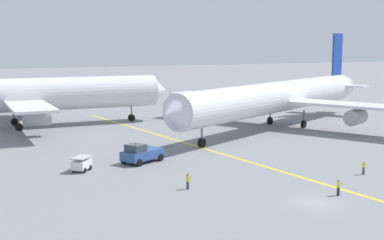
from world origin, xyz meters
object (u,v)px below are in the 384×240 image
Objects in this scene: gse_baggage_cart_trailing at (82,164)px; airliner_at_gate_left at (32,95)px; ground_crew_wing_walker_right at (338,187)px; jet_bridge at (38,94)px; airliner_being_pushed at (278,97)px; ground_crew_marshaller_foreground at (364,167)px; pushback_tug at (141,153)px; ground_crew_ramp_agent_by_cones at (188,181)px.

airliner_at_gate_left is at bearing 89.31° from gse_baggage_cart_trailing.
jet_bridge is at bearing 100.80° from ground_crew_wing_walker_right.
airliner_being_pushed reaches higher than jet_bridge.
ground_crew_marshaller_foreground is (28.16, -52.39, -4.88)m from airliner_at_gate_left.
airliner_at_gate_left is 61.39m from ground_crew_wing_walker_right.
gse_baggage_cart_trailing is at bearing -156.29° from airliner_being_pushed.
pushback_tug is (-31.41, -15.94, -4.30)m from airliner_being_pushed.
ground_crew_ramp_agent_by_cones is at bearing -81.47° from airliner_at_gate_left.
gse_baggage_cart_trailing is at bearing -94.96° from jet_bridge.
ground_crew_marshaller_foreground and ground_crew_wing_walker_right have the same top height.
airliner_being_pushed is 18.01× the size of gse_baggage_cart_trailing.
ground_crew_wing_walker_right is at bearing -79.20° from jet_bridge.
ground_crew_marshaller_foreground is (28.60, -15.42, -0.02)m from gse_baggage_cart_trailing.
ground_crew_wing_walker_right is 1.00× the size of ground_crew_ramp_agent_by_cones.
ground_crew_ramp_agent_by_cones is (-12.36, 8.46, -0.00)m from ground_crew_wing_walker_right.
airliner_at_gate_left is at bearing 118.26° from ground_crew_marshaller_foreground.
gse_baggage_cart_trailing is 0.16× the size of jet_bridge.
ground_crew_marshaller_foreground is at bearing -61.74° from airliner_at_gate_left.
gse_baggage_cart_trailing is (-7.88, -1.32, -0.30)m from pushback_tug.
ground_crew_wing_walker_right is (-8.38, -5.52, -0.00)m from ground_crew_marshaller_foreground.
airliner_being_pushed is at bearing 23.71° from gse_baggage_cart_trailing.
jet_bridge reaches higher than ground_crew_marshaller_foreground.
airliner_being_pushed is 35.48m from pushback_tug.
airliner_at_gate_left is at bearing -102.14° from jet_bridge.
airliner_being_pushed is 34.45× the size of ground_crew_wing_walker_right.
gse_baggage_cart_trailing is at bearing 122.20° from ground_crew_ramp_agent_by_cones.
gse_baggage_cart_trailing is at bearing -170.50° from pushback_tug.
jet_bridge reaches higher than gse_baggage_cart_trailing.
airliner_being_pushed reaches higher than ground_crew_ramp_agent_by_cones.
ground_crew_ramp_agent_by_cones is at bearing -57.80° from gse_baggage_cart_trailing.
airliner_at_gate_left is 59.68m from ground_crew_marshaller_foreground.
airliner_being_pushed is at bearing 71.89° from ground_crew_marshaller_foreground.
airliner_at_gate_left reaches higher than airliner_being_pushed.
pushback_tug is 5.14× the size of ground_crew_marshaller_foreground.
ground_crew_marshaller_foreground is at bearing 33.39° from ground_crew_wing_walker_right.
airliner_at_gate_left is 22.10m from jet_bridge.
airliner_being_pushed is 6.70× the size of pushback_tug.
gse_baggage_cart_trailing is 32.50m from ground_crew_marshaller_foreground.
ground_crew_ramp_agent_by_cones is (-0.02, -13.81, -0.32)m from pushback_tug.
ground_crew_marshaller_foreground is at bearing -38.94° from pushback_tug.
pushback_tug is at bearing 89.92° from ground_crew_ramp_agent_by_cones.
gse_baggage_cart_trailing is at bearing -90.69° from airliner_at_gate_left.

